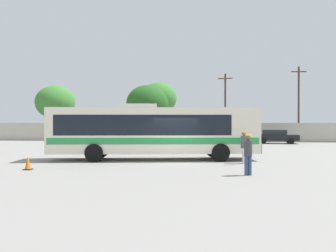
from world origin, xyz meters
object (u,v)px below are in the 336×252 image
(passenger_waiting_on_apron, at_px, (248,152))
(roadside_tree_midright, at_px, (158,98))
(parked_car_leftmost_black, at_px, (103,136))
(parked_car_third_black, at_px, (219,136))
(coach_bus_cream_green, at_px, (152,130))
(attendant_by_bus_door, at_px, (244,145))
(parked_car_rightmost_black, at_px, (276,136))
(traffic_cone_on_apron, at_px, (28,163))
(utility_pole_far, at_px, (225,106))
(utility_pole_near, at_px, (299,102))
(parked_car_second_grey, at_px, (156,136))
(roadside_tree_midleft, at_px, (148,103))
(roadside_tree_left, at_px, (55,102))

(passenger_waiting_on_apron, distance_m, roadside_tree_midright, 34.05)
(parked_car_leftmost_black, height_order, parked_car_third_black, parked_car_third_black)
(coach_bus_cream_green, distance_m, attendant_by_bus_door, 5.61)
(parked_car_rightmost_black, bearing_deg, roadside_tree_midright, 148.02)
(parked_car_third_black, height_order, traffic_cone_on_apron, parked_car_third_black)
(parked_car_leftmost_black, relative_size, utility_pole_far, 0.50)
(passenger_waiting_on_apron, xyz_separation_m, parked_car_leftmost_black, (-13.27, 23.04, -0.23))
(parked_car_third_black, height_order, utility_pole_near, utility_pole_near)
(attendant_by_bus_door, height_order, parked_car_second_grey, attendant_by_bus_door)
(utility_pole_far, bearing_deg, roadside_tree_midleft, 175.41)
(parked_car_second_grey, bearing_deg, utility_pole_near, 17.37)
(coach_bus_cream_green, bearing_deg, parked_car_third_black, 75.96)
(utility_pole_far, xyz_separation_m, roadside_tree_left, (-23.82, 3.04, 0.73))
(parked_car_second_grey, xyz_separation_m, traffic_cone_on_apron, (-2.75, -23.26, -0.45))
(traffic_cone_on_apron, bearing_deg, passenger_waiting_on_apron, -3.62)
(coach_bus_cream_green, xyz_separation_m, parked_car_third_black, (4.54, 18.16, -0.99))
(parked_car_third_black, bearing_deg, roadside_tree_left, 157.63)
(coach_bus_cream_green, relative_size, parked_car_rightmost_black, 2.71)
(utility_pole_near, relative_size, roadside_tree_midleft, 1.24)
(parked_car_leftmost_black, xyz_separation_m, parked_car_third_black, (12.71, 1.02, 0.05))
(utility_pole_far, distance_m, roadside_tree_midleft, 10.12)
(coach_bus_cream_green, height_order, parked_car_second_grey, coach_bus_cream_green)
(coach_bus_cream_green, distance_m, traffic_cone_on_apron, 7.49)
(parked_car_leftmost_black, height_order, traffic_cone_on_apron, parked_car_leftmost_black)
(roadside_tree_left, distance_m, roadside_tree_midleft, 13.92)
(utility_pole_near, bearing_deg, parked_car_leftmost_black, -164.85)
(parked_car_leftmost_black, distance_m, roadside_tree_midright, 11.77)
(passenger_waiting_on_apron, xyz_separation_m, roadside_tree_left, (-23.38, 33.45, 4.14))
(parked_car_second_grey, distance_m, parked_car_third_black, 6.92)
(parked_car_rightmost_black, relative_size, traffic_cone_on_apron, 7.29)
(traffic_cone_on_apron, bearing_deg, parked_car_rightmost_black, 56.02)
(attendant_by_bus_door, xyz_separation_m, utility_pole_near, (8.85, 24.69, 3.66))
(parked_car_third_black, bearing_deg, parked_car_second_grey, -178.76)
(parked_car_second_grey, relative_size, roadside_tree_midleft, 0.58)
(parked_car_rightmost_black, xyz_separation_m, traffic_cone_on_apron, (-15.71, -23.31, -0.47))
(roadside_tree_midleft, bearing_deg, roadside_tree_midright, 50.77)
(parked_car_rightmost_black, bearing_deg, roadside_tree_midleft, 154.36)
(parked_car_third_black, relative_size, utility_pole_far, 0.50)
(parked_car_leftmost_black, xyz_separation_m, utility_pole_far, (13.71, 7.37, 3.64))
(passenger_waiting_on_apron, relative_size, roadside_tree_midright, 0.23)
(roadside_tree_midright, relative_size, traffic_cone_on_apron, 11.97)
(utility_pole_near, bearing_deg, passenger_waiting_on_apron, -107.38)
(attendant_by_bus_door, bearing_deg, roadside_tree_midleft, 110.25)
(parked_car_third_black, bearing_deg, roadside_tree_midright, 132.54)
(roadside_tree_midright, bearing_deg, attendant_by_bus_door, -72.87)
(utility_pole_near, relative_size, traffic_cone_on_apron, 14.00)
(utility_pole_far, xyz_separation_m, traffic_cone_on_apron, (-10.66, -29.77, -4.09))
(passenger_waiting_on_apron, distance_m, parked_car_second_grey, 25.05)
(parked_car_third_black, relative_size, roadside_tree_midright, 0.55)
(passenger_waiting_on_apron, xyz_separation_m, roadside_tree_midright, (-8.46, 32.67, 4.53))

